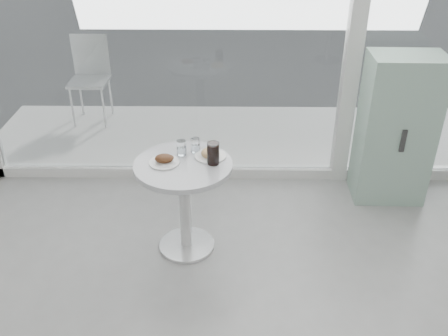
{
  "coord_description": "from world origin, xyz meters",
  "views": [
    {
      "loc": [
        -0.16,
        -1.23,
        2.57
      ],
      "look_at": [
        -0.2,
        1.7,
        0.85
      ],
      "focal_mm": 40.0,
      "sensor_mm": 36.0,
      "label": 1
    }
  ],
  "objects_px": {
    "patio_chair": "(90,73)",
    "cola_glass": "(213,154)",
    "main_table": "(184,189)",
    "mint_cabinet": "(396,130)",
    "plate_fritter": "(165,160)",
    "plate_donut": "(210,154)",
    "water_tumbler_a": "(181,149)",
    "water_tumbler_b": "(195,146)"
  },
  "relations": [
    {
      "from": "plate_fritter",
      "to": "plate_donut",
      "type": "distance_m",
      "value": 0.34
    },
    {
      "from": "patio_chair",
      "to": "plate_donut",
      "type": "distance_m",
      "value": 2.69
    },
    {
      "from": "patio_chair",
      "to": "water_tumbler_a",
      "type": "distance_m",
      "value": 2.56
    },
    {
      "from": "mint_cabinet",
      "to": "plate_fritter",
      "type": "xyz_separation_m",
      "value": [
        -1.91,
        -0.79,
        0.13
      ]
    },
    {
      "from": "patio_chair",
      "to": "water_tumbler_b",
      "type": "bearing_deg",
      "value": -57.2
    },
    {
      "from": "main_table",
      "to": "plate_fritter",
      "type": "relative_size",
      "value": 3.46
    },
    {
      "from": "plate_donut",
      "to": "water_tumbler_b",
      "type": "xyz_separation_m",
      "value": [
        -0.11,
        0.07,
        0.03
      ]
    },
    {
      "from": "mint_cabinet",
      "to": "cola_glass",
      "type": "height_order",
      "value": "mint_cabinet"
    },
    {
      "from": "mint_cabinet",
      "to": "plate_donut",
      "type": "xyz_separation_m",
      "value": [
        -1.59,
        -0.69,
        0.13
      ]
    },
    {
      "from": "main_table",
      "to": "cola_glass",
      "type": "distance_m",
      "value": 0.37
    },
    {
      "from": "cola_glass",
      "to": "water_tumbler_b",
      "type": "bearing_deg",
      "value": 128.57
    },
    {
      "from": "patio_chair",
      "to": "cola_glass",
      "type": "xyz_separation_m",
      "value": [
        1.49,
        -2.35,
        0.24
      ]
    },
    {
      "from": "main_table",
      "to": "water_tumbler_b",
      "type": "height_order",
      "value": "water_tumbler_b"
    },
    {
      "from": "mint_cabinet",
      "to": "patio_chair",
      "type": "xyz_separation_m",
      "value": [
        -3.05,
        1.56,
        -0.06
      ]
    },
    {
      "from": "patio_chair",
      "to": "cola_glass",
      "type": "bearing_deg",
      "value": -56.66
    },
    {
      "from": "plate_fritter",
      "to": "water_tumbler_a",
      "type": "relative_size",
      "value": 1.91
    },
    {
      "from": "main_table",
      "to": "patio_chair",
      "type": "height_order",
      "value": "patio_chair"
    },
    {
      "from": "plate_fritter",
      "to": "cola_glass",
      "type": "xyz_separation_m",
      "value": [
        0.35,
        -0.0,
        0.06
      ]
    },
    {
      "from": "plate_fritter",
      "to": "water_tumbler_a",
      "type": "distance_m",
      "value": 0.17
    },
    {
      "from": "plate_donut",
      "to": "water_tumbler_a",
      "type": "distance_m",
      "value": 0.22
    },
    {
      "from": "main_table",
      "to": "mint_cabinet",
      "type": "distance_m",
      "value": 1.95
    },
    {
      "from": "water_tumbler_b",
      "to": "cola_glass",
      "type": "relative_size",
      "value": 0.66
    },
    {
      "from": "main_table",
      "to": "water_tumbler_b",
      "type": "relative_size",
      "value": 6.89
    },
    {
      "from": "mint_cabinet",
      "to": "cola_glass",
      "type": "xyz_separation_m",
      "value": [
        -1.56,
        -0.79,
        0.19
      ]
    },
    {
      "from": "patio_chair",
      "to": "plate_fritter",
      "type": "relative_size",
      "value": 4.41
    },
    {
      "from": "mint_cabinet",
      "to": "water_tumbler_a",
      "type": "relative_size",
      "value": 11.45
    },
    {
      "from": "mint_cabinet",
      "to": "water_tumbler_b",
      "type": "xyz_separation_m",
      "value": [
        -1.7,
        -0.62,
        0.15
      ]
    },
    {
      "from": "mint_cabinet",
      "to": "water_tumbler_b",
      "type": "distance_m",
      "value": 1.81
    },
    {
      "from": "plate_donut",
      "to": "water_tumbler_a",
      "type": "height_order",
      "value": "water_tumbler_a"
    },
    {
      "from": "mint_cabinet",
      "to": "main_table",
      "type": "bearing_deg",
      "value": -154.8
    },
    {
      "from": "main_table",
      "to": "plate_fritter",
      "type": "xyz_separation_m",
      "value": [
        -0.13,
        0.0,
        0.25
      ]
    },
    {
      "from": "water_tumbler_b",
      "to": "cola_glass",
      "type": "height_order",
      "value": "cola_glass"
    },
    {
      "from": "cola_glass",
      "to": "plate_donut",
      "type": "bearing_deg",
      "value": 103.88
    },
    {
      "from": "plate_fritter",
      "to": "cola_glass",
      "type": "distance_m",
      "value": 0.36
    },
    {
      "from": "plate_donut",
      "to": "main_table",
      "type": "bearing_deg",
      "value": -152.65
    },
    {
      "from": "mint_cabinet",
      "to": "plate_donut",
      "type": "height_order",
      "value": "mint_cabinet"
    },
    {
      "from": "plate_fritter",
      "to": "cola_glass",
      "type": "relative_size",
      "value": 1.31
    },
    {
      "from": "main_table",
      "to": "patio_chair",
      "type": "xyz_separation_m",
      "value": [
        -1.27,
        2.35,
        0.06
      ]
    },
    {
      "from": "plate_donut",
      "to": "cola_glass",
      "type": "xyz_separation_m",
      "value": [
        0.02,
        -0.1,
        0.06
      ]
    },
    {
      "from": "patio_chair",
      "to": "mint_cabinet",
      "type": "bearing_deg",
      "value": -26.13
    },
    {
      "from": "main_table",
      "to": "plate_fritter",
      "type": "bearing_deg",
      "value": 179.34
    },
    {
      "from": "main_table",
      "to": "plate_fritter",
      "type": "distance_m",
      "value": 0.28
    }
  ]
}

